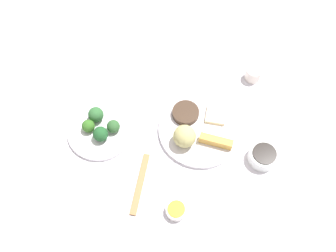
% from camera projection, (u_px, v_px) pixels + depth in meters
% --- Properties ---
extents(tabletop, '(2.20, 2.20, 0.02)m').
position_uv_depth(tabletop, '(189.00, 134.00, 1.21)').
color(tabletop, white).
rests_on(tabletop, ground).
extents(main_plate, '(0.28, 0.28, 0.02)m').
position_uv_depth(main_plate, '(200.00, 130.00, 1.20)').
color(main_plate, white).
rests_on(main_plate, tabletop).
extents(rice_scoop, '(0.08, 0.08, 0.08)m').
position_uv_depth(rice_scoop, '(185.00, 136.00, 1.14)').
color(rice_scoop, tan).
rests_on(rice_scoop, main_plate).
extents(spring_roll, '(0.11, 0.05, 0.03)m').
position_uv_depth(spring_roll, '(216.00, 141.00, 1.15)').
color(spring_roll, gold).
rests_on(spring_roll, main_plate).
extents(crab_rangoon_wonton, '(0.08, 0.08, 0.01)m').
position_uv_depth(crab_rangoon_wonton, '(216.00, 115.00, 1.21)').
color(crab_rangoon_wonton, beige).
rests_on(crab_rangoon_wonton, main_plate).
extents(stir_fry_heap, '(0.09, 0.09, 0.02)m').
position_uv_depth(stir_fry_heap, '(186.00, 113.00, 1.21)').
color(stir_fry_heap, '#3E2B1D').
rests_on(stir_fry_heap, main_plate).
extents(broccoli_plate, '(0.23, 0.23, 0.01)m').
position_uv_depth(broccoli_plate, '(101.00, 131.00, 1.20)').
color(broccoli_plate, white).
rests_on(broccoli_plate, tabletop).
extents(broccoli_floret_0, '(0.05, 0.05, 0.05)m').
position_uv_depth(broccoli_floret_0, '(101.00, 134.00, 1.16)').
color(broccoli_floret_0, '#215729').
rests_on(broccoli_floret_0, broccoli_plate).
extents(broccoli_floret_1, '(0.05, 0.05, 0.05)m').
position_uv_depth(broccoli_floret_1, '(96.00, 115.00, 1.19)').
color(broccoli_floret_1, '#306733').
rests_on(broccoli_floret_1, broccoli_plate).
extents(broccoli_floret_2, '(0.04, 0.04, 0.04)m').
position_uv_depth(broccoli_floret_2, '(88.00, 127.00, 1.17)').
color(broccoli_floret_2, '#366E23').
rests_on(broccoli_floret_2, broccoli_plate).
extents(broccoli_floret_3, '(0.04, 0.04, 0.04)m').
position_uv_depth(broccoli_floret_3, '(113.00, 125.00, 1.18)').
color(broccoli_floret_3, '#305F2F').
rests_on(broccoli_floret_3, broccoli_plate).
extents(soy_sauce_bowl, '(0.09, 0.09, 0.04)m').
position_uv_depth(soy_sauce_bowl, '(263.00, 156.00, 1.14)').
color(soy_sauce_bowl, white).
rests_on(soy_sauce_bowl, tabletop).
extents(soy_sauce_bowl_liquid, '(0.08, 0.08, 0.00)m').
position_uv_depth(soy_sauce_bowl_liquid, '(265.00, 153.00, 1.12)').
color(soy_sauce_bowl_liquid, black).
rests_on(soy_sauce_bowl_liquid, soy_sauce_bowl).
extents(sauce_ramekin_hot_mustard, '(0.06, 0.06, 0.03)m').
position_uv_depth(sauce_ramekin_hot_mustard, '(176.00, 210.00, 1.06)').
color(sauce_ramekin_hot_mustard, white).
rests_on(sauce_ramekin_hot_mustard, tabletop).
extents(sauce_ramekin_hot_mustard_liquid, '(0.05, 0.05, 0.00)m').
position_uv_depth(sauce_ramekin_hot_mustard_liquid, '(176.00, 209.00, 1.05)').
color(sauce_ramekin_hot_mustard_liquid, yellow).
rests_on(sauce_ramekin_hot_mustard_liquid, sauce_ramekin_hot_mustard).
extents(teacup, '(0.06, 0.06, 0.05)m').
position_uv_depth(teacup, '(253.00, 74.00, 1.29)').
color(teacup, white).
rests_on(teacup, tabletop).
extents(chopsticks_pair, '(0.05, 0.20, 0.01)m').
position_uv_depth(chopsticks_pair, '(140.00, 183.00, 1.11)').
color(chopsticks_pair, '#AC7948').
rests_on(chopsticks_pair, tabletop).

